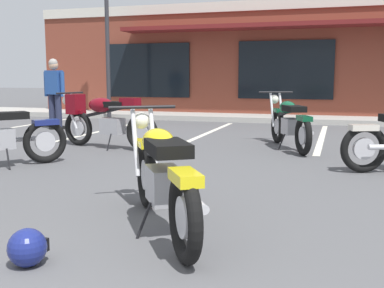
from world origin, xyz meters
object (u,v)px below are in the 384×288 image
(motorcycle_red_sportbike, at_px, (104,118))
(helmet_on_pavement, at_px, (27,248))
(motorcycle_green_cafe_racer, at_px, (289,122))
(motorcycle_foreground_classic, at_px, (162,175))
(person_in_black_shirt, at_px, (54,90))
(parking_lot_lamp_post, at_px, (105,0))

(motorcycle_red_sportbike, bearing_deg, helmet_on_pavement, -67.69)
(motorcycle_green_cafe_racer, bearing_deg, motorcycle_foreground_classic, -96.47)
(helmet_on_pavement, bearing_deg, motorcycle_green_cafe_racer, 79.03)
(motorcycle_red_sportbike, xyz_separation_m, helmet_on_pavement, (2.01, -4.91, -0.40))
(helmet_on_pavement, bearing_deg, motorcycle_foreground_classic, 59.67)
(motorcycle_red_sportbike, height_order, helmet_on_pavement, motorcycle_red_sportbike)
(person_in_black_shirt, bearing_deg, motorcycle_green_cafe_racer, -13.92)
(motorcycle_foreground_classic, bearing_deg, motorcycle_green_cafe_racer, 83.53)
(person_in_black_shirt, xyz_separation_m, parking_lot_lamp_post, (-0.03, 2.71, 2.47))
(motorcycle_green_cafe_racer, xyz_separation_m, person_in_black_shirt, (-5.63, 1.40, 0.49))
(motorcycle_green_cafe_racer, relative_size, person_in_black_shirt, 1.19)
(motorcycle_foreground_classic, xyz_separation_m, parking_lot_lamp_post, (-5.11, 8.92, 2.96))
(motorcycle_green_cafe_racer, distance_m, parking_lot_lamp_post, 7.59)
(helmet_on_pavement, relative_size, parking_lot_lamp_post, 0.05)
(motorcycle_red_sportbike, bearing_deg, person_in_black_shirt, 137.34)
(person_in_black_shirt, xyz_separation_m, helmet_on_pavement, (4.51, -7.21, -0.82))
(motorcycle_red_sportbike, height_order, parking_lot_lamp_post, parking_lot_lamp_post)
(motorcycle_green_cafe_racer, xyz_separation_m, helmet_on_pavement, (-1.13, -5.81, -0.33))
(motorcycle_red_sportbike, relative_size, motorcycle_green_cafe_racer, 1.05)
(motorcycle_foreground_classic, distance_m, person_in_black_shirt, 8.05)
(person_in_black_shirt, relative_size, parking_lot_lamp_post, 0.31)
(motorcycle_red_sportbike, bearing_deg, parking_lot_lamp_post, 116.72)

